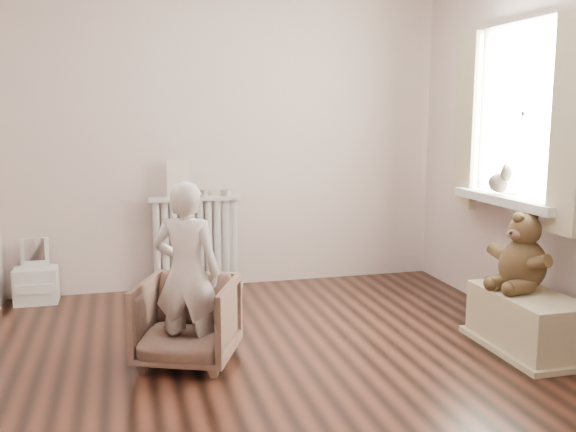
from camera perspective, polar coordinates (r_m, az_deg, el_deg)
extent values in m
cube|color=black|center=(3.89, -0.47, -12.87)|extent=(3.60, 3.60, 0.01)
cube|color=beige|center=(5.37, -5.25, 7.48)|extent=(3.60, 0.02, 2.60)
cube|color=beige|center=(1.91, 12.85, 4.05)|extent=(3.60, 0.02, 2.60)
cube|color=beige|center=(4.40, 23.00, 6.39)|extent=(0.02, 3.60, 2.60)
cube|color=white|center=(4.62, 20.44, 8.51)|extent=(0.03, 0.90, 1.10)
cube|color=silver|center=(4.61, 19.11, 1.34)|extent=(0.22, 1.10, 0.06)
cube|color=beige|center=(4.10, 23.71, 7.45)|extent=(0.06, 0.26, 1.30)
cube|color=beige|center=(5.04, 15.63, 8.09)|extent=(0.06, 0.26, 1.30)
cube|color=silver|center=(5.31, -8.17, -2.49)|extent=(0.74, 0.14, 0.78)
cube|color=beige|center=(5.22, -9.74, 3.29)|extent=(0.18, 0.02, 0.30)
cylinder|color=#A59E8C|center=(5.25, -7.54, 2.06)|extent=(0.09, 0.09, 0.06)
cylinder|color=#A59E8C|center=(5.28, -5.56, 2.11)|extent=(0.09, 0.09, 0.05)
cube|color=silver|center=(5.32, -21.55, -4.31)|extent=(0.32, 0.23, 0.50)
imported|color=brown|center=(3.85, -8.93, -9.22)|extent=(0.71, 0.72, 0.50)
imported|color=beige|center=(3.71, -8.97, -5.06)|extent=(0.46, 0.39, 1.07)
cube|color=#BCB28B|center=(4.28, 20.52, -8.52)|extent=(0.40, 0.76, 0.36)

